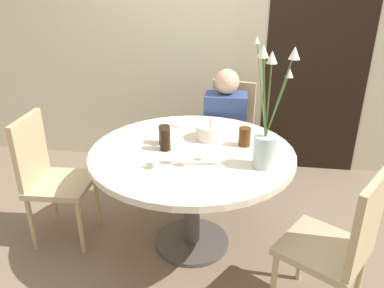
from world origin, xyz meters
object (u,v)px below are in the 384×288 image
side_plate (186,123)px  chair_near_front (49,173)px  chair_right_flank (230,128)px  birthday_cake (211,132)px  chair_far_back (340,242)px  drink_glass_2 (245,137)px  flower_vase (266,131)px  person_boy (225,136)px  drink_glass_1 (165,140)px  drink_glass_0 (164,135)px

side_plate → chair_near_front: bearing=-149.8°
chair_right_flank → birthday_cake: size_ratio=4.53×
chair_far_back → birthday_cake: chair_far_back is taller
side_plate → drink_glass_2: drink_glass_2 is taller
chair_right_flank → birthday_cake: bearing=-85.8°
chair_right_flank → flower_vase: bearing=-66.4°
chair_near_front → person_boy: bearing=-56.1°
birthday_cake → person_boy: 0.67m
chair_far_back → drink_glass_1: size_ratio=6.55×
birthday_cake → chair_far_back: bearing=-44.6°
drink_glass_2 → person_boy: person_boy is taller
chair_near_front → birthday_cake: size_ratio=4.53×
chair_near_front → flower_vase: flower_vase is taller
drink_glass_2 → person_boy: (-0.16, 0.69, -0.29)m
chair_right_flank → person_boy: (-0.03, -0.16, -0.01)m
chair_near_front → drink_glass_2: 1.34m
person_boy → chair_far_back: bearing=-63.3°
birthday_cake → chair_right_flank: bearing=82.8°
side_plate → person_boy: (0.28, 0.35, -0.23)m
chair_near_front → birthday_cake: (1.07, 0.25, 0.26)m
chair_right_flank → side_plate: (-0.31, -0.51, 0.22)m
drink_glass_0 → drink_glass_1: bearing=-75.2°
birthday_cake → drink_glass_1: 0.35m
side_plate → person_boy: bearing=51.8°
birthday_cake → drink_glass_1: bearing=-139.7°
chair_near_front → chair_far_back: size_ratio=1.00×
drink_glass_2 → drink_glass_1: bearing=-163.9°
side_plate → drink_glass_0: 0.39m
birthday_cake → drink_glass_2: size_ratio=1.65×
birthday_cake → drink_glass_0: bearing=-156.1°
chair_right_flank → birthday_cake: chair_right_flank is taller
chair_right_flank → drink_glass_2: 0.90m
side_plate → flower_vase: bearing=-48.7°
flower_vase → drink_glass_0: 0.70m
chair_near_front → chair_right_flank: bearing=-52.2°
chair_near_front → flower_vase: (1.42, -0.13, 0.44)m
drink_glass_2 → person_boy: bearing=103.4°
chair_right_flank → chair_near_front: same height
flower_vase → drink_glass_0: (-0.63, 0.25, -0.16)m
chair_near_front → drink_glass_2: bearing=-85.6°
birthday_cake → side_plate: size_ratio=0.93×
birthday_cake → side_plate: birthday_cake is taller
chair_near_front → drink_glass_1: 0.86m
flower_vase → side_plate: flower_vase is taller
chair_right_flank → chair_near_front: bearing=-127.8°
chair_far_back → drink_glass_0: size_ratio=7.36×
chair_right_flank → person_boy: size_ratio=0.85×
birthday_cake → flower_vase: size_ratio=0.28×
drink_glass_0 → person_boy: size_ratio=0.12×
chair_far_back → drink_glass_1: (-0.99, 0.50, 0.28)m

